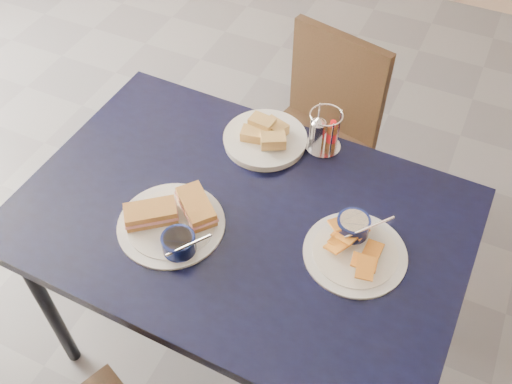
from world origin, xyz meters
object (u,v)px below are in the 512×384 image
at_px(sandwich_plate, 174,221).
at_px(condiment_caddy, 323,133).
at_px(dining_table, 241,228).
at_px(bread_basket, 265,138).
at_px(plantain_plate, 354,243).
at_px(chair_far, 316,124).

relative_size(sandwich_plate, condiment_caddy, 2.30).
distance_m(dining_table, bread_basket, 0.31).
bearing_deg(plantain_plate, chair_far, 116.86).
distance_m(sandwich_plate, condiment_caddy, 0.53).
bearing_deg(dining_table, condiment_caddy, 72.91).
xyz_separation_m(dining_table, sandwich_plate, (-0.15, -0.11, 0.09)).
bearing_deg(dining_table, sandwich_plate, -141.97).
bearing_deg(sandwich_plate, bread_basket, 77.64).
height_order(dining_table, sandwich_plate, sandwich_plate).
height_order(chair_far, sandwich_plate, sandwich_plate).
bearing_deg(bread_basket, condiment_caddy, 20.03).
xyz_separation_m(dining_table, condiment_caddy, (0.11, 0.35, 0.12)).
height_order(chair_far, plantain_plate, plantain_plate).
bearing_deg(condiment_caddy, sandwich_plate, -118.56).
relative_size(dining_table, condiment_caddy, 9.30).
xyz_separation_m(chair_far, sandwich_plate, (-0.12, -0.84, 0.29)).
distance_m(chair_far, condiment_caddy, 0.51).
xyz_separation_m(sandwich_plate, plantain_plate, (0.47, 0.14, -0.00)).
height_order(sandwich_plate, plantain_plate, same).
relative_size(bread_basket, condiment_caddy, 1.88).
distance_m(bread_basket, condiment_caddy, 0.18).
distance_m(dining_table, plantain_plate, 0.33).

